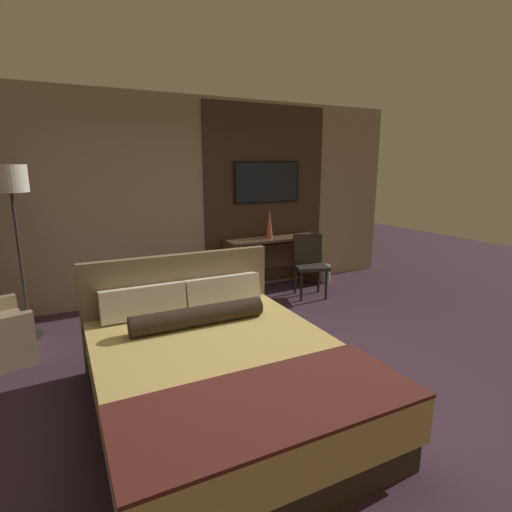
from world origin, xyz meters
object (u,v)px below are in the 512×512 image
vase_tall (269,223)px  floor_lamp (12,194)px  bed (220,373)px  desk_chair (309,259)px  waste_bin (324,273)px  tv (267,182)px  desk (272,255)px

vase_tall → floor_lamp: bearing=-172.8°
bed → desk_chair: bed is taller
waste_bin → floor_lamp: bearing=-175.5°
bed → waste_bin: bed is taller
desk_chair → floor_lamp: bearing=-164.5°
tv → desk_chair: size_ratio=1.23×
floor_lamp → bed: bearing=-57.7°
desk → waste_bin: 1.00m
floor_lamp → waste_bin: 4.47m
bed → vase_tall: bearing=54.9°
desk → tv: 1.11m
desk → waste_bin: (0.91, -0.10, -0.38)m
desk_chair → vase_tall: vase_tall is taller
desk_chair → vase_tall: (-0.38, 0.53, 0.49)m
desk → tv: size_ratio=1.37×
bed → floor_lamp: size_ratio=1.21×
tv → desk: bearing=-90.0°
desk_chair → bed: bearing=-119.3°
floor_lamp → vase_tall: size_ratio=4.18×
tv → waste_bin: size_ratio=3.93×
vase_tall → waste_bin: (0.98, -0.08, -0.88)m
desk → floor_lamp: (-3.30, -0.43, 1.06)m
bed → tv: (1.90, 2.82, 1.31)m
tv → floor_lamp: bearing=-169.5°
bed → waste_bin: 3.80m
desk_chair → vase_tall: size_ratio=1.99×
floor_lamp → waste_bin: bearing=4.5°
tv → vase_tall: bearing=-107.3°
bed → desk: bearing=54.2°
desk_chair → waste_bin: desk_chair is taller
desk → tv: bearing=90.0°
desk → floor_lamp: floor_lamp is taller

